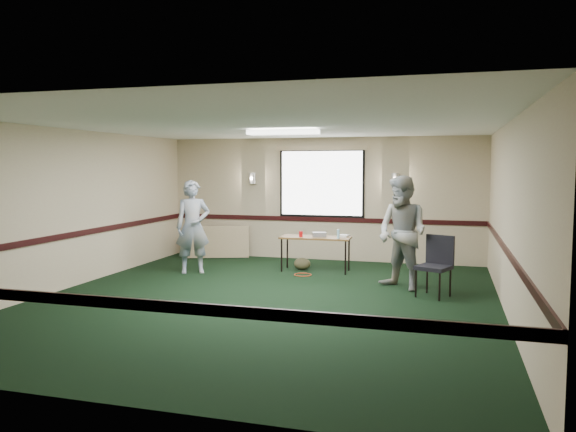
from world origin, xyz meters
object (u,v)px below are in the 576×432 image
(folding_table, at_px, (315,239))
(projector, at_px, (319,234))
(person_right, at_px, (402,233))
(person_left, at_px, (193,227))
(conference_chair, at_px, (436,261))

(folding_table, bearing_deg, projector, 17.53)
(person_right, bearing_deg, folding_table, -177.60)
(person_left, xyz_separation_m, person_right, (4.03, -0.39, 0.06))
(person_left, distance_m, person_right, 4.05)
(person_right, bearing_deg, projector, -179.21)
(folding_table, xyz_separation_m, projector, (0.07, 0.02, 0.09))
(folding_table, distance_m, person_left, 2.41)
(folding_table, height_order, projector, projector)
(conference_chair, distance_m, person_right, 0.77)
(projector, bearing_deg, person_right, -53.40)
(folding_table, xyz_separation_m, person_left, (-2.25, -0.80, 0.26))
(conference_chair, bearing_deg, person_right, 171.50)
(person_left, height_order, person_right, person_right)
(person_left, relative_size, person_right, 0.94)
(person_right, bearing_deg, person_left, -149.29)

